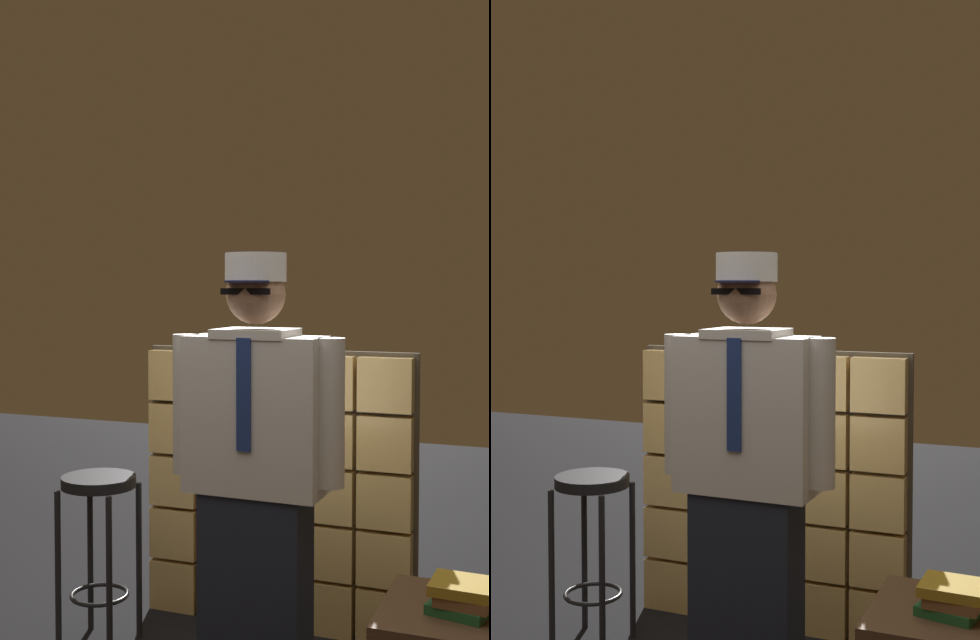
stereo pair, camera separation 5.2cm
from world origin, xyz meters
The scene contains 5 objects.
glass_block_wall centered at (0.00, 1.13, 0.66)m, with size 1.37×0.10×1.37m.
standing_person centered at (0.19, 0.37, 0.93)m, with size 0.71×0.30×1.78m.
bar_stool centered at (-0.67, 0.62, 0.58)m, with size 0.34×0.34×0.78m.
side_table centered at (0.97, 0.27, 0.47)m, with size 0.52×0.52×0.55m.
book_stack centered at (0.99, 0.24, 0.60)m, with size 0.24×0.22×0.11m.
Camera 1 is at (1.29, -2.51, 1.65)m, focal length 45.21 mm.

